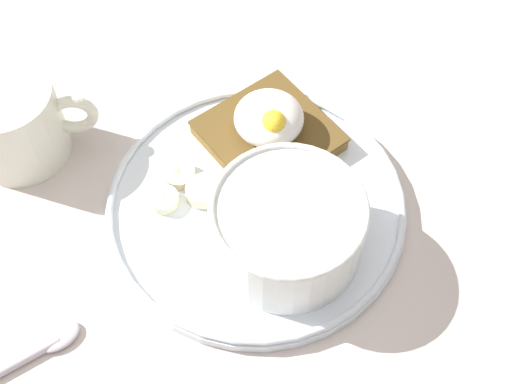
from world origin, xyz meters
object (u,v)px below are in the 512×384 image
at_px(oatmeal_bowl, 288,228).
at_px(banana_slice_left, 164,200).
at_px(banana_slice_back, 177,173).
at_px(toast_slice, 268,135).
at_px(spoon, 36,354).
at_px(poached_egg, 269,119).
at_px(coffee_mug, 14,122).
at_px(banana_slice_front, 205,191).

height_order(oatmeal_bowl, banana_slice_left, oatmeal_bowl).
height_order(oatmeal_bowl, banana_slice_back, oatmeal_bowl).
xyz_separation_m(toast_slice, spoon, (-0.05, 0.26, -0.01)).
bearing_deg(poached_egg, coffee_mug, 53.13).
bearing_deg(banana_slice_left, toast_slice, -90.53).
bearing_deg(banana_slice_left, banana_slice_back, -57.33).
bearing_deg(banana_slice_left, oatmeal_bowl, -149.76).
bearing_deg(toast_slice, banana_slice_back, 79.31).
height_order(banana_slice_left, coffee_mug, coffee_mug).
height_order(toast_slice, banana_slice_front, toast_slice).
height_order(toast_slice, poached_egg, poached_egg).
bearing_deg(coffee_mug, banana_slice_back, -141.90).
height_order(banana_slice_left, banana_slice_back, banana_slice_back).
relative_size(coffee_mug, spoon, 1.05).
height_order(banana_slice_left, spoon, banana_slice_left).
bearing_deg(oatmeal_bowl, spoon, 77.79).
relative_size(toast_slice, banana_slice_front, 2.42).
xyz_separation_m(banana_slice_left, spoon, (-0.05, 0.15, -0.01)).
bearing_deg(banana_slice_left, coffee_mug, 26.90).
relative_size(oatmeal_bowl, toast_slice, 1.18).
bearing_deg(spoon, poached_egg, -79.29).
bearing_deg(spoon, banana_slice_back, -69.01).
xyz_separation_m(banana_slice_front, banana_slice_back, (0.03, 0.01, -0.00)).
height_order(oatmeal_bowl, banana_slice_front, oatmeal_bowl).
height_order(poached_egg, spoon, poached_egg).
xyz_separation_m(banana_slice_left, coffee_mug, (0.13, 0.07, 0.03)).
xyz_separation_m(toast_slice, poached_egg, (-0.00, 0.00, 0.02)).
height_order(banana_slice_back, spoon, banana_slice_back).
relative_size(poached_egg, spoon, 0.58).
xyz_separation_m(toast_slice, coffee_mug, (0.13, 0.18, 0.02)).
relative_size(oatmeal_bowl, coffee_mug, 1.11).
xyz_separation_m(poached_egg, banana_slice_left, (0.00, 0.11, -0.03)).
distance_m(toast_slice, poached_egg, 0.02).
distance_m(banana_slice_front, coffee_mug, 0.18).
relative_size(oatmeal_bowl, banana_slice_left, 3.35).
bearing_deg(spoon, banana_slice_front, -78.51).
relative_size(poached_egg, banana_slice_back, 1.40).
bearing_deg(poached_egg, spoon, 100.71).
distance_m(poached_egg, banana_slice_left, 0.12).
xyz_separation_m(poached_egg, banana_slice_front, (-0.01, 0.08, -0.03)).
bearing_deg(oatmeal_bowl, banana_slice_left, 30.24).
bearing_deg(coffee_mug, toast_slice, -126.56).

